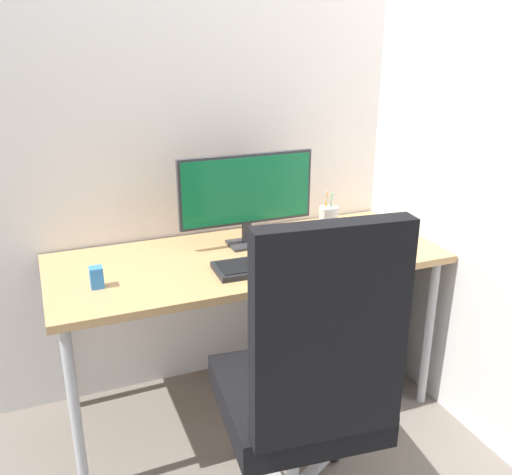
{
  "coord_description": "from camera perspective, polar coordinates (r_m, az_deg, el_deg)",
  "views": [
    {
      "loc": [
        -0.78,
        -2.05,
        1.63
      ],
      "look_at": [
        0.01,
        -0.07,
        0.84
      ],
      "focal_mm": 39.91,
      "sensor_mm": 36.0,
      "label": 1
    }
  ],
  "objects": [
    {
      "name": "monitor",
      "position": [
        2.42,
        -0.96,
        4.52
      ],
      "size": [
        0.59,
        0.13,
        0.4
      ],
      "color": "#333338",
      "rests_on": "desk"
    },
    {
      "name": "pen_holder",
      "position": [
        2.69,
        7.28,
        1.97
      ],
      "size": [
        0.09,
        0.09,
        0.19
      ],
      "color": "silver",
      "rests_on": "desk"
    },
    {
      "name": "desk_clamp_accessory",
      "position": [
        2.15,
        -15.69,
        -3.86
      ],
      "size": [
        0.05,
        0.05,
        0.08
      ],
      "primitive_type": "cube",
      "color": "#337FD8",
      "rests_on": "desk"
    },
    {
      "name": "filing_cabinet",
      "position": [
        2.76,
        8.87,
        -8.47
      ],
      "size": [
        0.38,
        0.46,
        0.63
      ],
      "color": "silver",
      "rests_on": "ground_plane"
    },
    {
      "name": "wall_back",
      "position": [
        2.55,
        -3.98,
        15.04
      ],
      "size": [
        3.04,
        0.04,
        2.8
      ],
      "primitive_type": "cube",
      "color": "white",
      "rests_on": "ground_plane"
    },
    {
      "name": "mouse",
      "position": [
        2.41,
        9.09,
        -1.29
      ],
      "size": [
        0.09,
        0.1,
        0.03
      ],
      "primitive_type": "ellipsoid",
      "rotation": [
        0.0,
        0.0,
        -0.31
      ],
      "color": "#333338",
      "rests_on": "desk"
    },
    {
      "name": "ground_plane",
      "position": [
        2.74,
        -0.81,
        -16.29
      ],
      "size": [
        8.0,
        8.0,
        0.0
      ],
      "primitive_type": "plane",
      "color": "slate"
    },
    {
      "name": "wall_side_right",
      "position": [
        2.47,
        19.96,
        13.76
      ],
      "size": [
        0.04,
        2.08,
        2.8
      ],
      "primitive_type": "cube",
      "color": "white",
      "rests_on": "ground_plane"
    },
    {
      "name": "keyboard",
      "position": [
        2.25,
        1.04,
        -2.76
      ],
      "size": [
        0.42,
        0.19,
        0.03
      ],
      "color": "black",
      "rests_on": "desk"
    },
    {
      "name": "notebook",
      "position": [
        2.52,
        12.24,
        -0.61
      ],
      "size": [
        0.17,
        0.25,
        0.02
      ],
      "primitive_type": "cube",
      "rotation": [
        0.0,
        0.0,
        0.11
      ],
      "color": "#334C8C",
      "rests_on": "desk"
    },
    {
      "name": "office_chair",
      "position": [
        1.83,
        5.15,
        -14.17
      ],
      "size": [
        0.59,
        0.62,
        1.17
      ],
      "color": "black",
      "rests_on": "ground_plane"
    },
    {
      "name": "desk",
      "position": [
        2.4,
        -0.88,
        -3.11
      ],
      "size": [
        1.62,
        0.66,
        0.74
      ],
      "color": "tan",
      "rests_on": "ground_plane"
    }
  ]
}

